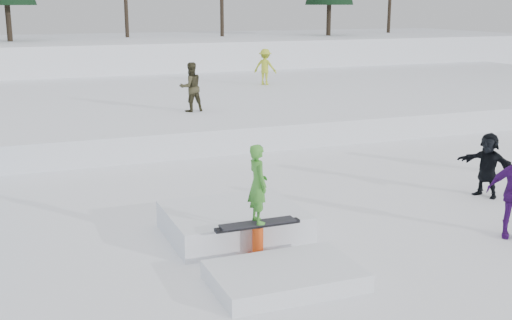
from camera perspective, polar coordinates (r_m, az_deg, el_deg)
name	(u,v)px	position (r m, az deg, el deg)	size (l,w,h in m)	color
ground	(270,239)	(12.64, 1.23, -7.06)	(120.00, 120.00, 0.00)	white
snow_berm	(81,59)	(41.28, -15.29, 8.70)	(60.00, 14.00, 2.40)	white
snow_midrise	(122,104)	(27.58, -11.79, 4.93)	(50.00, 18.00, 0.80)	white
walker_olive	(191,87)	(22.57, -5.81, 6.47)	(0.83, 0.65, 1.72)	#35321E
walker_ygreen	(265,67)	(30.02, 0.82, 8.28)	(1.07, 0.62, 1.66)	#B4C72D
spectator_dark	(488,165)	(16.13, 19.89, -0.41)	(1.43, 0.46, 1.54)	black
jib_rail_feature	(246,232)	(12.14, -0.85, -6.43)	(2.60, 4.40, 2.11)	white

